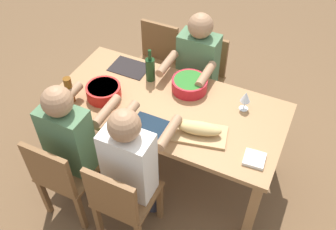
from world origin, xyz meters
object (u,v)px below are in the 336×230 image
Objects in this scene: bread_loaf at (199,128)px; napkin_stack at (254,159)px; serving_bowl_greens at (190,84)px; diner_near_center at (132,161)px; wine_glass at (246,98)px; chair_far_left at (156,61)px; serving_bowl_salad at (104,91)px; diner_far_center at (196,68)px; diner_near_left at (72,138)px; cutting_board at (199,134)px; wine_bottle at (150,69)px; chair_near_center at (121,200)px; beer_bottle at (69,90)px; dining_table at (168,113)px; chair_far_center at (202,75)px; chair_near_left at (63,175)px.

bread_loaf is 0.43m from napkin_stack.
bread_loaf is at bearing -59.21° from serving_bowl_greens.
diner_near_center is 0.82m from napkin_stack.
diner_near_center is 7.23× the size of wine_glass.
chair_far_left is 0.94m from serving_bowl_salad.
diner_near_left is at bearing -113.41° from diner_far_center.
bread_loaf reaches higher than serving_bowl_salad.
chair_far_left is 5.12× the size of wine_glass.
diner_near_left is at bearing -90.00° from chair_far_left.
diner_near_center is at bearing -124.67° from wine_glass.
chair_far_left is at bearing 90.03° from serving_bowl_salad.
wine_glass is at bearing 61.74° from cutting_board.
wine_bottle is at bearing -176.84° from serving_bowl_greens.
serving_bowl_salad is at bearing -147.53° from serving_bowl_greens.
cutting_board is at bearing -3.92° from serving_bowl_salad.
wine_glass is (0.54, 0.96, 0.37)m from chair_near_center.
diner_near_left is 5.45× the size of beer_bottle.
dining_table is 0.29m from serving_bowl_greens.
chair_far_left is (-0.49, 1.33, -0.21)m from diner_near_center.
wine_glass is at bearing 55.33° from diner_near_center.
beer_bottle reaches higher than napkin_stack.
chair_far_center reaches higher than cutting_board.
diner_near_center reaches higher than wine_glass.
diner_near_left is (0.00, -1.33, 0.21)m from chair_far_left.
wine_bottle is at bearing 105.06° from chair_near_center.
wine_bottle is (-0.34, -0.02, 0.05)m from serving_bowl_greens.
chair_far_center is 1.27m from napkin_stack.
chair_far_center reaches higher than serving_bowl_salad.
napkin_stack is (0.21, -0.45, -0.10)m from wine_glass.
diner_far_center is at bearing 90.00° from dining_table.
dining_table is 0.53m from serving_bowl_salad.
chair_near_center reaches higher than cutting_board.
cutting_board is 0.72m from wine_bottle.
chair_far_left and chair_near_left have the same top height.
napkin_stack is (1.01, -0.46, -0.10)m from wine_bottle.
cutting_board is 0.06m from bread_loaf.
beer_bottle is (-1.03, -0.09, 0.04)m from bread_loaf.
serving_bowl_salad reaches higher than cutting_board.
wine_glass is (0.54, 0.21, 0.20)m from dining_table.
chair_far_left is at bearing 141.43° from napkin_stack.
diner_near_center is 1.14m from diner_far_center.
chair_near_center and bread_loaf have the same top height.
bread_loaf is (0.25, -0.42, 0.01)m from serving_bowl_greens.
beer_bottle is at bearing -158.42° from dining_table.
napkin_stack reaches higher than cutting_board.
serving_bowl_greens is at bearing -42.24° from chair_far_left.
diner_near_left reaches higher than cutting_board.
diner_near_center is at bearing -130.28° from cutting_board.
cutting_board is 2.86× the size of napkin_stack.
diner_near_left is 4.44× the size of serving_bowl_salad.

